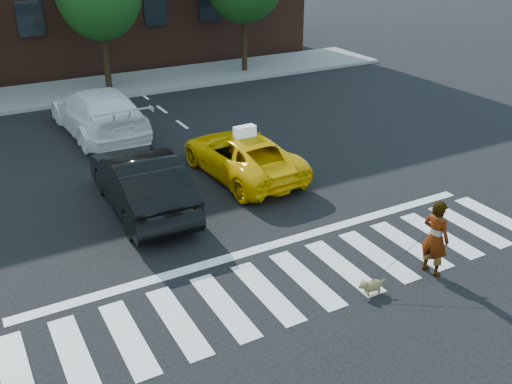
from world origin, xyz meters
TOP-DOWN VIEW (x-y plane):
  - ground at (0.00, 0.00)m, footprint 120.00×120.00m
  - crosswalk at (0.00, 0.00)m, footprint 13.00×2.40m
  - stop_line at (0.00, 1.60)m, footprint 12.00×0.30m
  - sidewalk_far at (0.00, 17.50)m, footprint 30.00×4.00m
  - taxi at (1.40, 5.68)m, footprint 2.41×4.83m
  - black_sedan at (-2.00, 4.98)m, footprint 1.82×4.92m
  - white_suv at (-1.40, 11.45)m, footprint 2.63×5.92m
  - woman at (2.58, -1.10)m, footprint 0.53×0.71m
  - dog at (0.89, -1.09)m, footprint 0.62×0.31m
  - taxi_sign at (1.40, 5.48)m, footprint 0.66×0.31m

SIDE VIEW (x-z plane):
  - ground at x=0.00m, z-range 0.00..0.00m
  - crosswalk at x=0.00m, z-range 0.00..0.01m
  - stop_line at x=0.00m, z-range 0.00..0.01m
  - sidewalk_far at x=0.00m, z-range 0.00..0.15m
  - dog at x=0.89m, z-range 0.03..0.38m
  - taxi at x=1.40m, z-range 0.00..1.32m
  - black_sedan at x=-2.00m, z-range 0.00..1.61m
  - white_suv at x=-1.40m, z-range 0.00..1.69m
  - woman at x=2.58m, z-range 0.00..1.76m
  - taxi_sign at x=1.40m, z-range 1.32..1.64m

